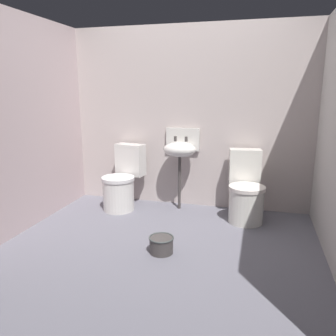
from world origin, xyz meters
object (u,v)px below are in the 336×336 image
(toilet_right, at_px, (246,192))
(bucket, at_px, (161,244))
(toilet_left, at_px, (122,183))
(sink, at_px, (180,149))

(toilet_right, bearing_deg, bucket, 46.98)
(bucket, bearing_deg, toilet_right, 56.13)
(toilet_left, xyz_separation_m, bucket, (0.81, -1.03, -0.24))
(toilet_right, distance_m, sink, 0.94)
(toilet_right, height_order, bucket, toilet_right)
(toilet_left, distance_m, sink, 0.84)
(toilet_left, relative_size, sink, 0.79)
(toilet_right, height_order, sink, sink)
(toilet_left, relative_size, toilet_right, 1.00)
(sink, bearing_deg, toilet_right, -13.09)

